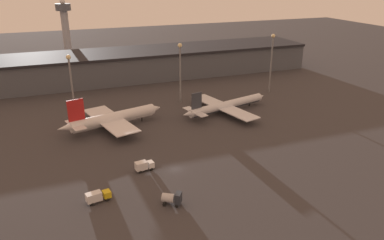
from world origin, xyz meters
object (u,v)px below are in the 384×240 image
object	(u,v)px
service_vehicle_1	(144,166)
control_tower	(65,26)
airplane_1	(226,106)
service_vehicle_0	(97,196)
airplane_0	(113,119)
service_vehicle_2	(172,198)

from	to	relation	value
service_vehicle_1	control_tower	world-z (taller)	control_tower
airplane_1	service_vehicle_0	bearing A→B (deg)	-155.40
airplane_1	service_vehicle_0	distance (m)	73.34
service_vehicle_1	control_tower	size ratio (longest dim) A/B	0.15
airplane_0	service_vehicle_1	distance (m)	35.07
airplane_0	control_tower	distance (m)	119.93
airplane_0	airplane_1	world-z (taller)	airplane_0
service_vehicle_1	control_tower	distance (m)	154.86
service_vehicle_0	service_vehicle_1	bearing A→B (deg)	27.10
airplane_1	service_vehicle_0	xyz separation A→B (m)	(-57.01, -46.12, -1.25)
airplane_0	airplane_1	size ratio (longest dim) A/B	0.95
airplane_1	control_tower	xyz separation A→B (m)	(-52.42, 118.25, 19.39)
control_tower	service_vehicle_2	bearing A→B (deg)	-85.93
airplane_1	service_vehicle_2	xyz separation A→B (m)	(-40.19, -53.72, -1.10)
service_vehicle_0	service_vehicle_2	world-z (taller)	service_vehicle_2
service_vehicle_2	control_tower	xyz separation A→B (m)	(-12.23, 171.96, 20.49)
service_vehicle_2	service_vehicle_1	bearing A→B (deg)	129.95
service_vehicle_0	service_vehicle_1	world-z (taller)	service_vehicle_1
control_tower	service_vehicle_0	bearing A→B (deg)	-91.60
control_tower	airplane_0	bearing A→B (deg)	-86.49
airplane_0	service_vehicle_0	world-z (taller)	airplane_0
airplane_0	service_vehicle_0	xyz separation A→B (m)	(-11.85, -46.12, -1.98)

